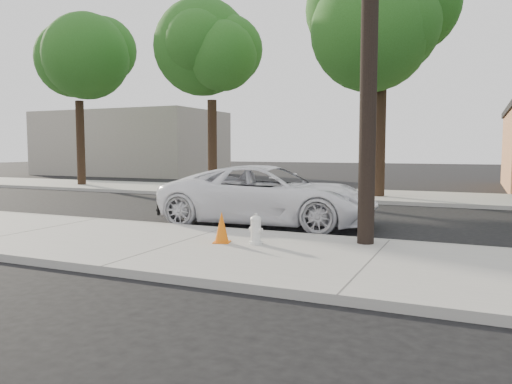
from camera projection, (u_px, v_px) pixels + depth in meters
ground at (258, 222)px, 14.20m from camera, size 120.00×120.00×0.00m
near_sidewalk at (175, 247)px, 10.28m from camera, size 90.00×4.40×0.15m
far_sidewalk at (336, 195)px, 21.94m from camera, size 90.00×5.00×0.15m
curb_near at (224, 231)px, 12.28m from camera, size 90.00×0.12×0.16m
building_far at (131, 143)px, 40.28m from camera, size 14.00×8.00×5.00m
utility_pole at (370, 17)px, 9.88m from camera, size 1.40×0.34×9.00m
tree_a at (79, 64)px, 26.35m from camera, size 4.65×4.50×9.00m
tree_b at (214, 62)px, 23.35m from camera, size 4.34×4.20×8.45m
tree_c at (387, 26)px, 19.66m from camera, size 4.96×4.80×9.55m
police_cruiser at (269, 195)px, 13.66m from camera, size 6.05×3.09×1.64m
fire_hydrant at (256, 230)px, 10.20m from camera, size 0.31×0.28×0.58m
traffic_cone at (222, 228)px, 10.33m from camera, size 0.42×0.42×0.65m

